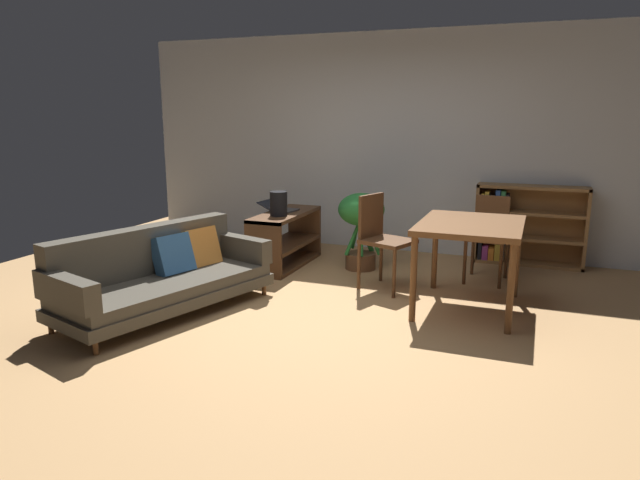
% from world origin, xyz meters
% --- Properties ---
extents(ground_plane, '(8.16, 8.16, 0.00)m').
position_xyz_m(ground_plane, '(0.00, 0.00, 0.00)').
color(ground_plane, tan).
extents(back_wall_panel, '(6.80, 0.10, 2.70)m').
position_xyz_m(back_wall_panel, '(0.00, 2.70, 1.35)').
color(back_wall_panel, silver).
rests_on(back_wall_panel, ground_plane).
extents(fabric_couch, '(1.31, 2.08, 0.74)m').
position_xyz_m(fabric_couch, '(-1.31, -0.35, 0.33)').
color(fabric_couch, brown).
rests_on(fabric_couch, ground_plane).
extents(media_console, '(0.42, 1.17, 0.62)m').
position_xyz_m(media_console, '(-0.92, 1.45, 0.30)').
color(media_console, '#56351E').
rests_on(media_console, ground_plane).
extents(open_laptop, '(0.44, 0.33, 0.10)m').
position_xyz_m(open_laptop, '(-1.02, 1.53, 0.65)').
color(open_laptop, '#333338').
rests_on(open_laptop, media_console).
extents(desk_speaker, '(0.19, 0.19, 0.27)m').
position_xyz_m(desk_speaker, '(-0.89, 1.23, 0.76)').
color(desk_speaker, black).
rests_on(desk_speaker, media_console).
extents(potted_floor_plant, '(0.52, 0.52, 0.86)m').
position_xyz_m(potted_floor_plant, '(-0.07, 1.62, 0.57)').
color(potted_floor_plant, brown).
rests_on(potted_floor_plant, ground_plane).
extents(dining_table, '(0.88, 1.11, 0.79)m').
position_xyz_m(dining_table, '(1.23, 0.69, 0.70)').
color(dining_table, brown).
rests_on(dining_table, ground_plane).
extents(dining_chair_near, '(0.43, 0.48, 0.88)m').
position_xyz_m(dining_chair_near, '(1.31, 1.70, 0.51)').
color(dining_chair_near, '#56351E').
rests_on(dining_chair_near, ground_plane).
extents(dining_chair_far, '(0.57, 0.55, 0.94)m').
position_xyz_m(dining_chair_far, '(0.34, 1.01, 0.54)').
color(dining_chair_far, '#56351E').
rests_on(dining_chair_far, ground_plane).
extents(bookshelf, '(1.22, 0.28, 0.92)m').
position_xyz_m(bookshelf, '(1.61, 2.53, 0.45)').
color(bookshelf, olive).
rests_on(bookshelf, ground_plane).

